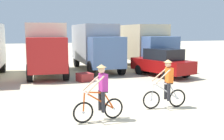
% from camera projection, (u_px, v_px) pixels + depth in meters
% --- Properties ---
extents(ground_plane, '(120.00, 120.00, 0.00)m').
position_uv_depth(ground_plane, '(164.00, 120.00, 8.74)').
color(ground_plane, beige).
extents(box_truck_cream_rv, '(3.00, 6.95, 3.35)m').
position_uv_depth(box_truck_cream_rv, '(46.00, 46.00, 17.99)').
color(box_truck_cream_rv, beige).
rests_on(box_truck_cream_rv, ground).
extents(box_truck_grey_hauler, '(2.65, 6.84, 3.35)m').
position_uv_depth(box_truck_grey_hauler, '(96.00, 45.00, 19.86)').
color(box_truck_grey_hauler, '#9E9EA3').
rests_on(box_truck_grey_hauler, ground).
extents(box_truck_tan_camper, '(2.79, 6.89, 3.35)m').
position_uv_depth(box_truck_tan_camper, '(144.00, 44.00, 21.19)').
color(box_truck_tan_camper, '#CCB78E').
rests_on(box_truck_tan_camper, ground).
extents(sedan_parked, '(2.66, 4.49, 1.76)m').
position_uv_depth(sedan_parked, '(162.00, 62.00, 17.20)').
color(sedan_parked, maroon).
rests_on(sedan_parked, ground).
extents(cyclist_orange_shirt, '(1.73, 0.52, 1.82)m').
position_uv_depth(cyclist_orange_shirt, '(100.00, 95.00, 8.59)').
color(cyclist_orange_shirt, black).
rests_on(cyclist_orange_shirt, ground).
extents(cyclist_cowboy_hat, '(1.73, 0.52, 1.82)m').
position_uv_depth(cyclist_cowboy_hat, '(166.00, 86.00, 10.03)').
color(cyclist_cowboy_hat, black).
rests_on(cyclist_cowboy_hat, ground).
extents(supply_crate, '(0.95, 0.92, 0.47)m').
position_uv_depth(supply_crate, '(85.00, 77.00, 15.54)').
color(supply_crate, '#9E2D2D').
rests_on(supply_crate, ground).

